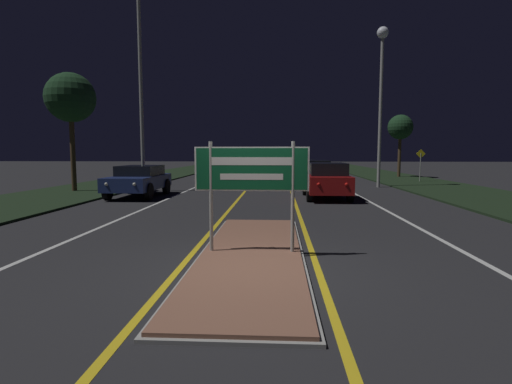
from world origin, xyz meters
The scene contains 21 objects.
ground_plane centered at (0.00, 0.00, 0.00)m, with size 160.00×160.00×0.00m, color #232326.
median_island centered at (0.00, 0.74, 0.04)m, with size 1.98×7.19×0.10m.
verge_left centered at (-9.50, 20.00, 0.04)m, with size 5.00×100.00×0.08m.
verge_right centered at (9.50, 20.00, 0.04)m, with size 5.00×100.00×0.08m.
centre_line_yellow_left centered at (-1.18, 25.00, 0.00)m, with size 0.12×70.00×0.01m.
centre_line_yellow_right centered at (1.18, 25.00, 0.00)m, with size 0.12×70.00×0.01m.
lane_line_white_left centered at (-4.20, 25.00, 0.00)m, with size 0.12×70.00×0.01m.
lane_line_white_right centered at (4.20, 25.00, 0.00)m, with size 0.12×70.00×0.01m.
edge_line_white_left centered at (-7.20, 25.00, 0.00)m, with size 0.10×70.00×0.01m.
edge_line_white_right centered at (7.20, 25.00, 0.00)m, with size 0.10×70.00×0.01m.
highway_sign centered at (0.00, 0.73, 1.58)m, with size 2.15×0.07×2.08m.
streetlight_left_near centered at (-6.34, 13.16, 7.03)m, with size 0.60×0.60×10.40m.
streetlight_right_near centered at (6.22, 16.29, 6.30)m, with size 0.64×0.64×8.86m.
car_receding_0 centered at (2.57, 10.50, 0.80)m, with size 1.84×4.12×1.54m.
car_receding_1 centered at (2.88, 19.00, 0.77)m, with size 1.99×4.43×1.48m.
car_receding_2 centered at (2.70, 28.08, 0.73)m, with size 2.04×4.29×1.37m.
car_approaching_0 centered at (-5.73, 10.82, 0.75)m, with size 1.98×4.27×1.39m.
car_approaching_1 centered at (-2.47, 26.29, 0.77)m, with size 2.00×4.52×1.42m.
warning_sign centered at (9.86, 20.09, 1.35)m, with size 0.60×0.06×2.11m.
roadside_palm_left centered at (-9.61, 12.49, 4.59)m, with size 2.38×2.38×5.75m.
roadside_palm_right centered at (9.99, 25.15, 3.88)m, with size 1.91×1.91×4.82m.
Camera 1 is at (0.49, -6.73, 1.98)m, focal length 28.00 mm.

